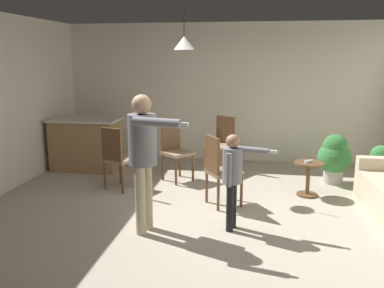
{
  "coord_description": "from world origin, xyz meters",
  "views": [
    {
      "loc": [
        0.6,
        -4.77,
        2.05
      ],
      "look_at": [
        -0.15,
        -0.02,
        1.0
      ],
      "focal_mm": 37.53,
      "sensor_mm": 36.0,
      "label": 1
    }
  ],
  "objects": [
    {
      "name": "kitchen_counter",
      "position": [
        -2.45,
        2.04,
        0.48
      ],
      "size": [
        1.26,
        0.66,
        0.95
      ],
      "color": "#99754C",
      "rests_on": "ground"
    },
    {
      "name": "person_child",
      "position": [
        0.37,
        -0.21,
        0.73
      ],
      "size": [
        0.63,
        0.33,
        1.17
      ],
      "rotation": [
        0.0,
        0.0,
        -1.82
      ],
      "color": "black",
      "rests_on": "ground"
    },
    {
      "name": "ceiling_light_pendant",
      "position": [
        -0.47,
        1.29,
        2.25
      ],
      "size": [
        0.32,
        0.32,
        0.55
      ],
      "color": "silver"
    },
    {
      "name": "dining_chair_spare",
      "position": [
        -0.7,
        1.67,
        0.55
      ],
      "size": [
        0.59,
        0.59,
        1.0
      ],
      "rotation": [
        0.0,
        0.0,
        3.99
      ],
      "color": "brown",
      "rests_on": "ground"
    },
    {
      "name": "person_adult",
      "position": [
        -0.64,
        -0.43,
        1.02
      ],
      "size": [
        0.76,
        0.59,
        1.64
      ],
      "rotation": [
        0.0,
        0.0,
        -1.8
      ],
      "color": "tan",
      "rests_on": "ground"
    },
    {
      "name": "dining_chair_centre_back",
      "position": [
        0.14,
        0.56,
        0.55
      ],
      "size": [
        0.58,
        0.58,
        1.0
      ],
      "rotation": [
        0.0,
        0.0,
        5.28
      ],
      "color": "brown",
      "rests_on": "ground"
    },
    {
      "name": "spare_remote_on_table",
      "position": [
        1.41,
        1.15,
        0.54
      ],
      "size": [
        0.13,
        0.11,
        0.04
      ],
      "primitive_type": "cube",
      "rotation": [
        0.0,
        0.0,
        2.2
      ],
      "color": "white",
      "rests_on": "side_table_by_couch"
    },
    {
      "name": "dining_chair_near_wall",
      "position": [
        -1.48,
        1.0,
        0.55
      ],
      "size": [
        0.55,
        0.55,
        1.0
      ],
      "rotation": [
        0.0,
        0.0,
        5.89
      ],
      "color": "brown",
      "rests_on": "ground"
    },
    {
      "name": "wall_back",
      "position": [
        0.0,
        3.2,
        1.35
      ],
      "size": [
        6.4,
        0.1,
        2.7
      ],
      "primitive_type": "cube",
      "color": "silver",
      "rests_on": "ground"
    },
    {
      "name": "dining_chair_by_counter",
      "position": [
        0.02,
        2.34,
        0.55
      ],
      "size": [
        0.57,
        0.57,
        1.0
      ],
      "rotation": [
        0.0,
        0.0,
        2.61
      ],
      "color": "brown",
      "rests_on": "ground"
    },
    {
      "name": "side_table_by_couch",
      "position": [
        1.42,
        1.18,
        0.33
      ],
      "size": [
        0.44,
        0.44,
        0.52
      ],
      "color": "brown",
      "rests_on": "ground"
    },
    {
      "name": "potted_plant_corner",
      "position": [
        1.91,
        1.89,
        0.45
      ],
      "size": [
        0.53,
        0.53,
        0.82
      ],
      "color": "#B7B2AD",
      "rests_on": "ground"
    },
    {
      "name": "potted_plant_by_wall",
      "position": [
        2.61,
        1.82,
        0.37
      ],
      "size": [
        0.44,
        0.44,
        0.67
      ],
      "color": "brown",
      "rests_on": "ground"
    },
    {
      "name": "ground",
      "position": [
        0.0,
        0.0,
        0.0
      ],
      "size": [
        7.68,
        7.68,
        0.0
      ],
      "primitive_type": "plane",
      "color": "#B2A893"
    }
  ]
}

